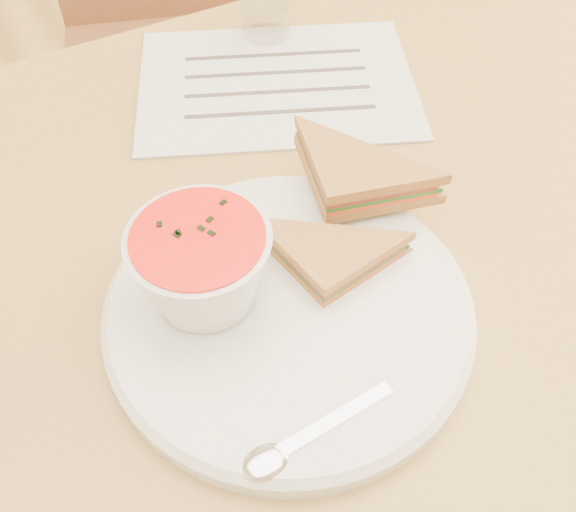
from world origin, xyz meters
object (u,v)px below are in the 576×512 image
soup_bowl (203,270)px  chair_far (178,66)px  dining_table (315,380)px  plate (289,311)px

soup_bowl → chair_far: bearing=72.7°
soup_bowl → dining_table: bearing=25.3°
dining_table → soup_bowl: 0.46m
plate → soup_bowl: bearing=145.7°
chair_far → plate: chair_far is taller
plate → soup_bowl: soup_bowl is taller
chair_far → plate: (-0.17, -0.75, 0.28)m
chair_far → soup_bowl: chair_far is taller
chair_far → soup_bowl: 0.82m
plate → chair_far: bearing=77.3°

